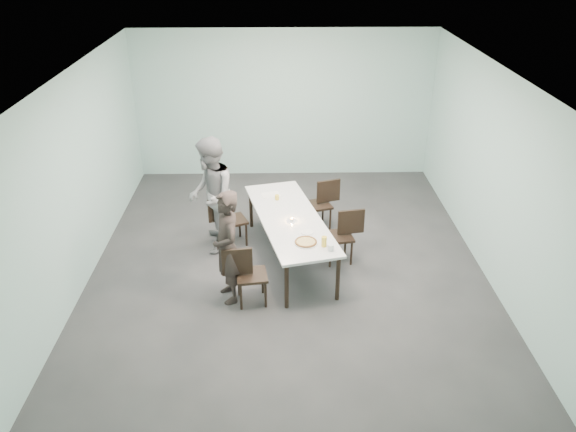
{
  "coord_description": "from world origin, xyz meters",
  "views": [
    {
      "loc": [
        -0.15,
        -7.6,
        4.75
      ],
      "look_at": [
        0.0,
        -0.42,
        1.0
      ],
      "focal_mm": 35.0,
      "sensor_mm": 36.0,
      "label": 1
    }
  ],
  "objects_px": {
    "diner_near": "(227,247)",
    "chair_far_right": "(322,201)",
    "chair_far_left": "(228,217)",
    "chair_near_left": "(246,272)",
    "water_tumbler": "(331,248)",
    "table": "(290,220)",
    "amber_tumbler": "(277,197)",
    "pizza": "(306,242)",
    "side_plate": "(307,232)",
    "chair_near_right": "(344,232)",
    "diner_far": "(211,196)",
    "tealight": "(292,220)",
    "beer_glass": "(324,242)"
  },
  "relations": [
    {
      "from": "chair_far_right",
      "to": "side_plate",
      "type": "bearing_deg",
      "value": 59.73
    },
    {
      "from": "table",
      "to": "water_tumbler",
      "type": "bearing_deg",
      "value": -61.46
    },
    {
      "from": "table",
      "to": "chair_near_right",
      "type": "relative_size",
      "value": 3.15
    },
    {
      "from": "chair_far_left",
      "to": "chair_near_left",
      "type": "bearing_deg",
      "value": -99.31
    },
    {
      "from": "table",
      "to": "pizza",
      "type": "bearing_deg",
      "value": -75.26
    },
    {
      "from": "chair_far_right",
      "to": "side_plate",
      "type": "xyz_separation_m",
      "value": [
        -0.35,
        -1.56,
        0.25
      ]
    },
    {
      "from": "diner_far",
      "to": "amber_tumbler",
      "type": "bearing_deg",
      "value": 97.28
    },
    {
      "from": "beer_glass",
      "to": "diner_far",
      "type": "bearing_deg",
      "value": 142.82
    },
    {
      "from": "beer_glass",
      "to": "chair_near_right",
      "type": "bearing_deg",
      "value": 65.72
    },
    {
      "from": "diner_near",
      "to": "amber_tumbler",
      "type": "bearing_deg",
      "value": 137.48
    },
    {
      "from": "diner_far",
      "to": "amber_tumbler",
      "type": "height_order",
      "value": "diner_far"
    },
    {
      "from": "beer_glass",
      "to": "amber_tumbler",
      "type": "bearing_deg",
      "value": 113.24
    },
    {
      "from": "diner_near",
      "to": "water_tumbler",
      "type": "distance_m",
      "value": 1.42
    },
    {
      "from": "chair_far_right",
      "to": "chair_far_left",
      "type": "bearing_deg",
      "value": 2.49
    },
    {
      "from": "diner_far",
      "to": "side_plate",
      "type": "distance_m",
      "value": 1.73
    },
    {
      "from": "diner_near",
      "to": "tealight",
      "type": "height_order",
      "value": "diner_near"
    },
    {
      "from": "diner_far",
      "to": "pizza",
      "type": "distance_m",
      "value": 1.88
    },
    {
      "from": "chair_far_right",
      "to": "diner_near",
      "type": "xyz_separation_m",
      "value": [
        -1.47,
        -2.09,
        0.33
      ]
    },
    {
      "from": "chair_far_left",
      "to": "diner_near",
      "type": "relative_size",
      "value": 0.53
    },
    {
      "from": "chair_near_right",
      "to": "water_tumbler",
      "type": "bearing_deg",
      "value": 63.09
    },
    {
      "from": "tealight",
      "to": "beer_glass",
      "type": "bearing_deg",
      "value": -60.51
    },
    {
      "from": "water_tumbler",
      "to": "amber_tumbler",
      "type": "xyz_separation_m",
      "value": [
        -0.73,
        1.62,
        -0.01
      ]
    },
    {
      "from": "side_plate",
      "to": "chair_far_right",
      "type": "bearing_deg",
      "value": 77.48
    },
    {
      "from": "chair_near_left",
      "to": "chair_near_right",
      "type": "relative_size",
      "value": 1.0
    },
    {
      "from": "table",
      "to": "side_plate",
      "type": "height_order",
      "value": "side_plate"
    },
    {
      "from": "chair_far_left",
      "to": "chair_near_right",
      "type": "distance_m",
      "value": 1.91
    },
    {
      "from": "side_plate",
      "to": "chair_near_right",
      "type": "bearing_deg",
      "value": 36.71
    },
    {
      "from": "side_plate",
      "to": "amber_tumbler",
      "type": "distance_m",
      "value": 1.19
    },
    {
      "from": "side_plate",
      "to": "amber_tumbler",
      "type": "xyz_separation_m",
      "value": [
        -0.43,
        1.11,
        0.04
      ]
    },
    {
      "from": "diner_far",
      "to": "tealight",
      "type": "xyz_separation_m",
      "value": [
        1.26,
        -0.52,
        -0.17
      ]
    },
    {
      "from": "table",
      "to": "beer_glass",
      "type": "xyz_separation_m",
      "value": [
        0.46,
        -0.88,
        0.13
      ]
    },
    {
      "from": "diner_near",
      "to": "tealight",
      "type": "distance_m",
      "value": 1.27
    },
    {
      "from": "diner_far",
      "to": "pizza",
      "type": "relative_size",
      "value": 5.53
    },
    {
      "from": "diner_near",
      "to": "chair_far_right",
      "type": "bearing_deg",
      "value": 125.11
    },
    {
      "from": "chair_far_right",
      "to": "diner_far",
      "type": "height_order",
      "value": "diner_far"
    },
    {
      "from": "table",
      "to": "diner_far",
      "type": "bearing_deg",
      "value": 162.04
    },
    {
      "from": "table",
      "to": "amber_tumbler",
      "type": "xyz_separation_m",
      "value": [
        -0.19,
        0.63,
        0.1
      ]
    },
    {
      "from": "chair_far_left",
      "to": "chair_far_right",
      "type": "height_order",
      "value": "same"
    },
    {
      "from": "chair_near_left",
      "to": "water_tumbler",
      "type": "distance_m",
      "value": 1.22
    },
    {
      "from": "diner_far",
      "to": "tealight",
      "type": "bearing_deg",
      "value": 62.44
    },
    {
      "from": "chair_far_right",
      "to": "beer_glass",
      "type": "xyz_separation_m",
      "value": [
        -0.13,
        -1.96,
        0.32
      ]
    },
    {
      "from": "water_tumbler",
      "to": "tealight",
      "type": "height_order",
      "value": "water_tumbler"
    },
    {
      "from": "side_plate",
      "to": "water_tumbler",
      "type": "bearing_deg",
      "value": -59.76
    },
    {
      "from": "chair_near_left",
      "to": "amber_tumbler",
      "type": "height_order",
      "value": "chair_near_left"
    },
    {
      "from": "chair_far_left",
      "to": "chair_far_right",
      "type": "relative_size",
      "value": 1.0
    },
    {
      "from": "diner_near",
      "to": "pizza",
      "type": "relative_size",
      "value": 4.86
    },
    {
      "from": "chair_near_right",
      "to": "pizza",
      "type": "distance_m",
      "value": 1.02
    },
    {
      "from": "pizza",
      "to": "table",
      "type": "bearing_deg",
      "value": 104.74
    },
    {
      "from": "pizza",
      "to": "beer_glass",
      "type": "bearing_deg",
      "value": -20.18
    },
    {
      "from": "water_tumbler",
      "to": "chair_far_right",
      "type": "bearing_deg",
      "value": 88.71
    }
  ]
}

